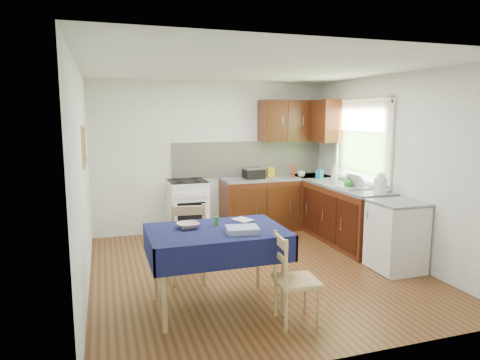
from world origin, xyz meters
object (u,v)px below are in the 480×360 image
object	(u,v)px
chair_near	(292,276)
dish_rack	(355,187)
dining_table	(216,239)
chair_far	(188,240)
sandwich_press	(254,173)
kettle	(381,184)
toaster	(253,173)

from	to	relation	value
chair_near	dish_rack	size ratio (longest dim) A/B	1.97
dining_table	chair_far	distance (m)	0.79
sandwich_press	kettle	xyz separation A→B (m)	(1.14, -1.86, 0.04)
dining_table	chair_far	xyz separation A→B (m)	(-0.15, 0.75, -0.21)
dining_table	chair_near	size ratio (longest dim) A/B	1.57
toaster	dish_rack	bearing A→B (deg)	-73.12
chair_far	dish_rack	bearing A→B (deg)	-161.36
dish_rack	sandwich_press	bearing A→B (deg)	124.93
sandwich_press	dish_rack	world-z (taller)	dish_rack
dining_table	chair_far	bearing A→B (deg)	77.83
dining_table	sandwich_press	size ratio (longest dim) A/B	4.20
kettle	sandwich_press	bearing A→B (deg)	121.63
chair_near	sandwich_press	xyz separation A→B (m)	(0.75, 3.18, 0.53)
chair_far	chair_near	bearing A→B (deg)	126.69
sandwich_press	chair_far	bearing A→B (deg)	-147.90
chair_near	dining_table	bearing A→B (deg)	52.17
sandwich_press	dish_rack	size ratio (longest dim) A/B	0.73
kettle	chair_near	bearing A→B (deg)	-145.04
chair_far	toaster	bearing A→B (deg)	-120.63
toaster	sandwich_press	xyz separation A→B (m)	(-0.01, -0.05, 0.01)
toaster	kettle	bearing A→B (deg)	-78.99
toaster	dish_rack	size ratio (longest dim) A/B	0.56
dish_rack	dining_table	bearing A→B (deg)	-154.94
sandwich_press	kettle	size ratio (longest dim) A/B	1.10
chair_far	toaster	world-z (taller)	toaster
chair_far	toaster	distance (m)	2.50
chair_far	chair_near	world-z (taller)	chair_far
chair_far	kettle	world-z (taller)	kettle
dining_table	toaster	distance (m)	3.02
chair_near	dish_rack	xyz separation A→B (m)	(1.82, 1.81, 0.47)
chair_near	toaster	world-z (taller)	toaster
toaster	sandwich_press	world-z (taller)	toaster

